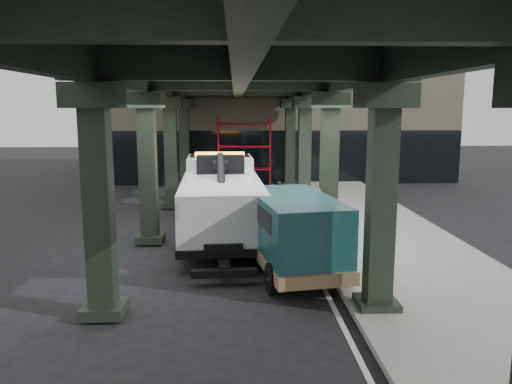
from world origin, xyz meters
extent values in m
plane|color=black|center=(0.00, 0.00, 0.00)|extent=(90.00, 90.00, 0.00)
cube|color=gray|center=(4.50, 2.00, 0.07)|extent=(5.00, 40.00, 0.15)
cube|color=silver|center=(1.70, 2.00, 0.01)|extent=(0.12, 38.00, 0.01)
cube|color=black|center=(2.60, -4.00, 2.50)|extent=(0.55, 0.55, 5.00)
cube|color=black|center=(2.60, -4.00, 4.75)|extent=(1.10, 1.10, 0.50)
cube|color=black|center=(2.60, -4.00, 0.18)|extent=(0.90, 0.90, 0.24)
cube|color=black|center=(2.60, 2.00, 2.50)|extent=(0.55, 0.55, 5.00)
cube|color=black|center=(2.60, 2.00, 4.75)|extent=(1.10, 1.10, 0.50)
cube|color=black|center=(2.60, 2.00, 0.18)|extent=(0.90, 0.90, 0.24)
cube|color=black|center=(2.60, 8.00, 2.50)|extent=(0.55, 0.55, 5.00)
cube|color=black|center=(2.60, 8.00, 4.75)|extent=(1.10, 1.10, 0.50)
cube|color=black|center=(2.60, 8.00, 0.18)|extent=(0.90, 0.90, 0.24)
cube|color=black|center=(2.60, 14.00, 2.50)|extent=(0.55, 0.55, 5.00)
cube|color=black|center=(2.60, 14.00, 4.75)|extent=(1.10, 1.10, 0.50)
cube|color=black|center=(2.60, 14.00, 0.18)|extent=(0.90, 0.90, 0.24)
cube|color=black|center=(-3.40, -4.00, 2.50)|extent=(0.55, 0.55, 5.00)
cube|color=black|center=(-3.40, -4.00, 4.75)|extent=(1.10, 1.10, 0.50)
cube|color=black|center=(-3.40, -4.00, 0.18)|extent=(0.90, 0.90, 0.24)
cube|color=black|center=(-3.40, 2.00, 2.50)|extent=(0.55, 0.55, 5.00)
cube|color=black|center=(-3.40, 2.00, 4.75)|extent=(1.10, 1.10, 0.50)
cube|color=black|center=(-3.40, 2.00, 0.18)|extent=(0.90, 0.90, 0.24)
cube|color=black|center=(-3.40, 8.00, 2.50)|extent=(0.55, 0.55, 5.00)
cube|color=black|center=(-3.40, 8.00, 4.75)|extent=(1.10, 1.10, 0.50)
cube|color=black|center=(-3.40, 8.00, 0.18)|extent=(0.90, 0.90, 0.24)
cube|color=black|center=(-3.40, 14.00, 2.50)|extent=(0.55, 0.55, 5.00)
cube|color=black|center=(-3.40, 14.00, 4.75)|extent=(1.10, 1.10, 0.50)
cube|color=black|center=(-3.40, 14.00, 0.18)|extent=(0.90, 0.90, 0.24)
cube|color=black|center=(2.60, 2.00, 5.55)|extent=(0.35, 32.00, 1.10)
cube|color=black|center=(-3.40, 2.00, 5.55)|extent=(0.35, 32.00, 1.10)
cube|color=black|center=(-0.40, 2.00, 5.55)|extent=(0.35, 32.00, 1.10)
cube|color=black|center=(-0.40, 2.00, 6.25)|extent=(7.40, 32.00, 0.30)
cube|color=#C6B793|center=(2.00, 20.00, 4.00)|extent=(22.00, 10.00, 8.00)
cylinder|color=red|center=(-1.50, 14.90, 2.00)|extent=(0.08, 0.08, 4.00)
cylinder|color=red|center=(-1.50, 14.10, 2.00)|extent=(0.08, 0.08, 4.00)
cylinder|color=red|center=(1.50, 14.90, 2.00)|extent=(0.08, 0.08, 4.00)
cylinder|color=red|center=(1.50, 14.10, 2.00)|extent=(0.08, 0.08, 4.00)
cylinder|color=red|center=(0.00, 14.90, 1.00)|extent=(3.00, 0.08, 0.08)
cylinder|color=red|center=(0.00, 14.90, 2.30)|extent=(3.00, 0.08, 0.08)
cylinder|color=red|center=(0.00, 14.90, 3.60)|extent=(3.00, 0.08, 0.08)
cube|color=black|center=(-1.03, 2.57, 0.75)|extent=(1.40, 8.03, 0.27)
cube|color=white|center=(-1.14, 5.28, 1.65)|extent=(2.61, 2.66, 1.92)
cube|color=white|center=(-1.19, 6.40, 1.12)|extent=(2.53, 0.85, 0.96)
cube|color=black|center=(-1.15, 5.55, 2.18)|extent=(2.40, 1.48, 0.91)
cube|color=white|center=(-0.98, 1.34, 1.44)|extent=(2.78, 5.43, 1.49)
cube|color=orange|center=(-1.13, 5.07, 2.72)|extent=(1.93, 0.38, 0.17)
cube|color=black|center=(-1.07, 3.47, 2.50)|extent=(1.73, 0.71, 0.64)
cylinder|color=black|center=(-0.98, 1.56, 2.24)|extent=(0.41, 3.74, 1.43)
cube|color=black|center=(-0.86, -1.37, 0.37)|extent=(0.38, 1.50, 0.19)
cube|color=black|center=(-0.83, -2.12, 0.32)|extent=(1.71, 0.34, 0.19)
cylinder|color=black|center=(-2.33, 5.55, 0.59)|extent=(0.42, 1.19, 1.17)
cylinder|color=silver|center=(-2.33, 5.55, 0.59)|extent=(0.44, 0.66, 0.64)
cylinder|color=black|center=(0.02, 5.65, 0.59)|extent=(0.42, 1.19, 1.17)
cylinder|color=silver|center=(0.02, 5.65, 0.59)|extent=(0.44, 0.66, 0.64)
cylinder|color=black|center=(-2.18, 2.04, 0.59)|extent=(0.42, 1.19, 1.17)
cylinder|color=silver|center=(-2.18, 2.04, 0.59)|extent=(0.44, 0.66, 0.64)
cylinder|color=black|center=(0.16, 2.14, 0.59)|extent=(0.42, 1.19, 1.17)
cylinder|color=silver|center=(0.16, 2.14, 0.59)|extent=(0.44, 0.66, 0.64)
cylinder|color=black|center=(-2.12, 0.65, 0.59)|extent=(0.42, 1.19, 1.17)
cylinder|color=silver|center=(-2.12, 0.65, 0.59)|extent=(0.44, 0.66, 0.64)
cylinder|color=black|center=(0.22, 0.75, 0.59)|extent=(0.42, 1.19, 1.17)
cylinder|color=silver|center=(0.22, 0.75, 0.59)|extent=(0.44, 0.66, 0.64)
cube|color=#134246|center=(0.65, 1.25, 0.88)|extent=(2.04, 1.31, 0.83)
cube|color=#134246|center=(1.06, -1.26, 1.25)|extent=(2.59, 4.42, 1.80)
cube|color=#97764C|center=(1.00, -0.89, 0.51)|extent=(2.79, 5.44, 0.32)
cube|color=black|center=(0.71, 0.89, 1.62)|extent=(1.85, 0.68, 0.77)
cube|color=black|center=(1.01, -0.99, 1.71)|extent=(2.48, 3.61, 0.51)
cube|color=silver|center=(0.57, 1.74, 0.51)|extent=(1.84, 0.41, 0.28)
cylinder|color=black|center=(-0.26, 1.06, 0.39)|extent=(0.38, 0.81, 0.78)
cylinder|color=silver|center=(-0.26, 1.06, 0.39)|extent=(0.36, 0.47, 0.43)
cylinder|color=black|center=(1.57, 1.36, 0.39)|extent=(0.38, 0.81, 0.78)
cylinder|color=silver|center=(1.57, 1.36, 0.39)|extent=(0.36, 0.47, 0.43)
cylinder|color=black|center=(0.37, -2.78, 0.39)|extent=(0.38, 0.81, 0.78)
cylinder|color=silver|center=(0.37, -2.78, 0.39)|extent=(0.36, 0.47, 0.43)
cylinder|color=black|center=(2.20, -2.48, 0.39)|extent=(0.38, 0.81, 0.78)
cylinder|color=silver|center=(2.20, -2.48, 0.39)|extent=(0.36, 0.47, 0.43)
camera|label=1|loc=(-0.52, -14.42, 4.50)|focal=35.00mm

